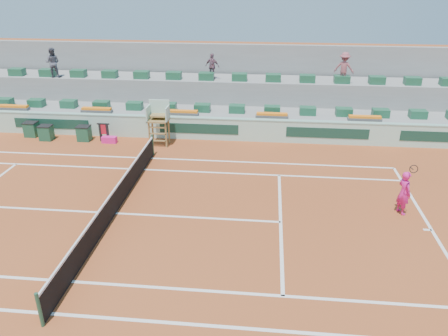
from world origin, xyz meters
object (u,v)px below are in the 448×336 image
Objects in this scene: drink_cooler_a at (84,133)px; tennis_player at (404,193)px; player_bag at (109,140)px; umpire_chair at (159,117)px.

tennis_player is (15.38, -6.41, 0.47)m from drink_cooler_a.
drink_cooler_a is 0.37× the size of tennis_player.
player_bag is 1.52m from drink_cooler_a.
umpire_chair is 12.76m from tennis_player.
umpire_chair is (2.82, 0.10, 1.37)m from player_bag.
umpire_chair is at bearing 150.29° from tennis_player.
player_bag is 0.35× the size of tennis_player.
player_bag is 15.23m from tennis_player.
player_bag is 0.33× the size of umpire_chair.
tennis_player is (11.07, -6.32, -0.65)m from umpire_chair.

